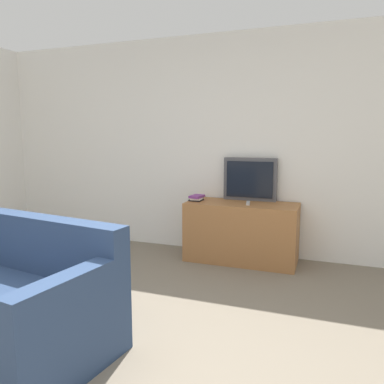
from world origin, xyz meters
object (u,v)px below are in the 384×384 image
object	(u,v)px
tv_stand	(241,232)
remote_on_stand	(248,203)
book_stack	(197,198)
television	(250,179)

from	to	relation	value
tv_stand	remote_on_stand	size ratio (longest dim) A/B	7.32
book_stack	remote_on_stand	bearing A→B (deg)	-1.02
television	book_stack	world-z (taller)	television
television	book_stack	size ratio (longest dim) A/B	3.02
remote_on_stand	television	bearing A→B (deg)	97.66
television	remote_on_stand	size ratio (longest dim) A/B	3.64
television	remote_on_stand	bearing A→B (deg)	-82.34
tv_stand	remote_on_stand	distance (m)	0.36
tv_stand	book_stack	size ratio (longest dim) A/B	6.08
television	remote_on_stand	world-z (taller)	television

